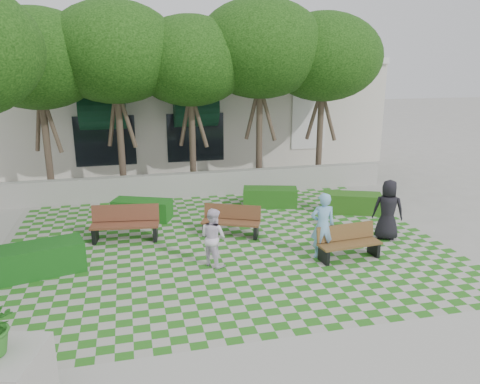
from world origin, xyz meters
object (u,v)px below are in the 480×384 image
object	(u,v)px
hedge_west	(37,260)
person_blue	(323,226)
bench_east	(348,243)
person_dark	(388,210)
hedge_midright	(270,197)
person_white	(213,237)
hedge_east	(352,203)
bench_west	(125,224)
hedge_midleft	(142,210)
bench_mid	(231,221)

from	to	relation	value
hedge_west	person_blue	size ratio (longest dim) A/B	1.22
bench_east	person_dark	xyz separation A→B (m)	(1.71, 1.02, 0.46)
hedge_midright	person_white	size ratio (longest dim) A/B	1.25
bench_east	hedge_west	distance (m)	7.83
bench_east	hedge_west	bearing A→B (deg)	168.20
hedge_east	bench_west	bearing A→B (deg)	-174.14
hedge_east	person_dark	world-z (taller)	person_dark
hedge_midleft	bench_east	bearing A→B (deg)	-40.79
bench_mid	hedge_east	distance (m)	4.62
hedge_west	person_white	size ratio (longest dim) A/B	1.43
bench_east	person_blue	bearing A→B (deg)	156.49
bench_west	person_white	bearing A→B (deg)	-39.17
bench_east	person_dark	distance (m)	2.04
person_white	person_blue	bearing A→B (deg)	-130.95
hedge_midright	hedge_west	size ratio (longest dim) A/B	0.88
hedge_midright	hedge_midleft	world-z (taller)	hedge_midright
bench_mid	hedge_midleft	bearing A→B (deg)	164.31
person_dark	hedge_midleft	bearing A→B (deg)	1.77
person_blue	person_white	bearing A→B (deg)	3.37
bench_east	hedge_west	xyz separation A→B (m)	(-7.78, 0.90, -0.05)
bench_west	person_blue	distance (m)	5.62
hedge_east	person_blue	xyz separation A→B (m)	(-2.51, -3.26, 0.55)
bench_east	bench_west	world-z (taller)	bench_west
bench_east	bench_mid	xyz separation A→B (m)	(-2.63, 2.35, 0.01)
bench_west	hedge_midleft	size ratio (longest dim) A/B	1.06
bench_mid	hedge_east	world-z (taller)	bench_mid
bench_east	bench_west	xyz separation A→B (m)	(-5.68, 2.70, 0.06)
bench_west	hedge_east	xyz separation A→B (m)	(7.53, 0.77, -0.15)
bench_mid	person_blue	xyz separation A→B (m)	(1.97, -2.13, 0.45)
hedge_midleft	bench_west	bearing A→B (deg)	-107.15
hedge_west	bench_west	bearing A→B (deg)	40.76
bench_west	hedge_midleft	xyz separation A→B (m)	(0.54, 1.74, -0.16)
hedge_east	hedge_midright	world-z (taller)	hedge_east
hedge_east	hedge_midright	bearing A→B (deg)	151.67
hedge_midright	hedge_west	xyz separation A→B (m)	(-7.12, -3.93, 0.05)
bench_east	person_blue	size ratio (longest dim) A/B	0.97
hedge_east	hedge_midright	distance (m)	2.85
person_blue	person_white	size ratio (longest dim) A/B	1.18
hedge_midleft	person_blue	size ratio (longest dim) A/B	1.06
bench_mid	bench_west	xyz separation A→B (m)	(-3.05, 0.35, 0.05)
bench_east	person_white	distance (m)	3.56
hedge_midleft	person_white	bearing A→B (deg)	-68.01
bench_east	hedge_midright	xyz separation A→B (m)	(-0.66, 4.83, -0.10)
hedge_midright	person_white	bearing A→B (deg)	-123.02
bench_mid	person_blue	distance (m)	2.94
hedge_midright	hedge_midleft	distance (m)	4.50
bench_mid	bench_west	world-z (taller)	bench_west
bench_mid	hedge_midright	distance (m)	3.17
bench_east	person_white	bearing A→B (deg)	167.95
hedge_east	person_white	bearing A→B (deg)	-150.40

